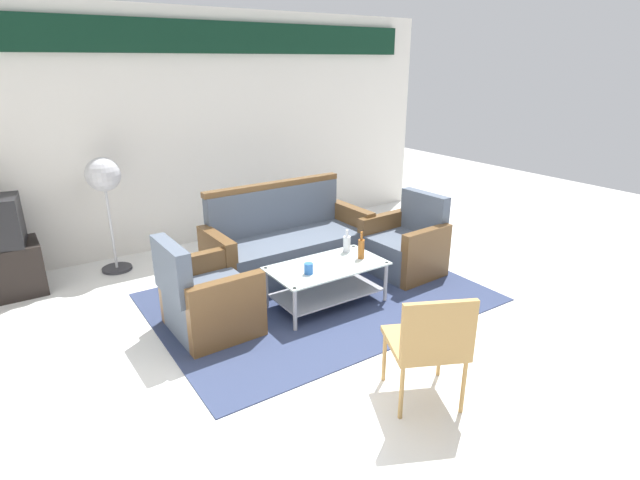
# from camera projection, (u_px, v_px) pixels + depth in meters

# --- Properties ---
(ground_plane) EXTENTS (14.00, 14.00, 0.00)m
(ground_plane) POSITION_uv_depth(u_px,v_px,m) (358.00, 333.00, 4.29)
(ground_plane) COLOR white
(wall_back) EXTENTS (6.52, 0.19, 2.80)m
(wall_back) POSITION_uv_depth(u_px,v_px,m) (210.00, 124.00, 6.17)
(wall_back) COLOR silver
(wall_back) RESTS_ON ground
(rug) EXTENTS (3.11, 2.22, 0.01)m
(rug) POSITION_uv_depth(u_px,v_px,m) (319.00, 297.00, 4.93)
(rug) COLOR #2D3856
(rug) RESTS_ON ground
(couch) EXTENTS (1.81, 0.77, 0.96)m
(couch) POSITION_uv_depth(u_px,v_px,m) (288.00, 246.00, 5.42)
(couch) COLOR #4C5666
(couch) RESTS_ON rug
(armchair_left) EXTENTS (0.72, 0.78, 0.85)m
(armchair_left) POSITION_uv_depth(u_px,v_px,m) (207.00, 300.00, 4.25)
(armchair_left) COLOR #4C5666
(armchair_left) RESTS_ON rug
(armchair_right) EXTENTS (0.74, 0.80, 0.85)m
(armchair_right) POSITION_uv_depth(u_px,v_px,m) (405.00, 247.00, 5.45)
(armchair_right) COLOR #4C5666
(armchair_right) RESTS_ON rug
(coffee_table) EXTENTS (1.10, 0.60, 0.40)m
(coffee_table) POSITION_uv_depth(u_px,v_px,m) (327.00, 279.00, 4.71)
(coffee_table) COLOR silver
(coffee_table) RESTS_ON rug
(bottle_clear) EXTENTS (0.08, 0.08, 0.23)m
(bottle_clear) POSITION_uv_depth(u_px,v_px,m) (347.00, 243.00, 4.95)
(bottle_clear) COLOR silver
(bottle_clear) RESTS_ON coffee_table
(bottle_brown) EXTENTS (0.06, 0.06, 0.27)m
(bottle_brown) POSITION_uv_depth(u_px,v_px,m) (361.00, 248.00, 4.78)
(bottle_brown) COLOR brown
(bottle_brown) RESTS_ON coffee_table
(cup) EXTENTS (0.08, 0.08, 0.10)m
(cup) POSITION_uv_depth(u_px,v_px,m) (309.00, 269.00, 4.45)
(cup) COLOR #2659A5
(cup) RESTS_ON coffee_table
(pedestal_fan) EXTENTS (0.36, 0.36, 1.27)m
(pedestal_fan) POSITION_uv_depth(u_px,v_px,m) (104.00, 181.00, 5.24)
(pedestal_fan) COLOR #2D2D33
(pedestal_fan) RESTS_ON ground
(wicker_chair) EXTENTS (0.64, 0.64, 0.84)m
(wicker_chair) POSITION_uv_depth(u_px,v_px,m) (430.00, 340.00, 3.25)
(wicker_chair) COLOR #AD844C
(wicker_chair) RESTS_ON ground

